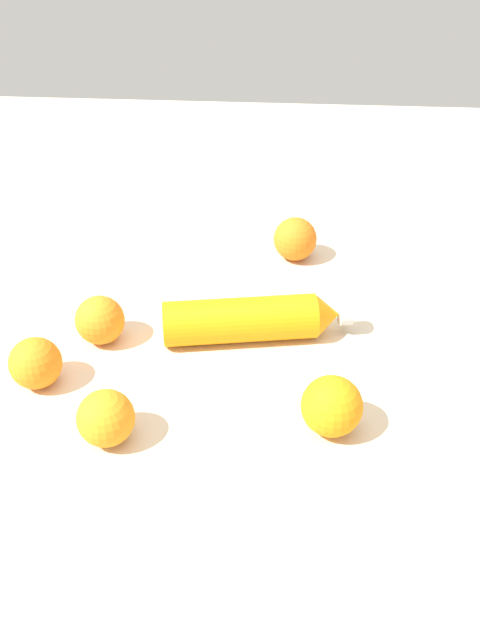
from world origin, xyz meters
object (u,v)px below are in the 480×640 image
orange_2 (106,418)px  orange_3 (332,406)px  orange_1 (295,239)px  water_bottle (254,319)px  orange_4 (36,363)px  orange_0 (100,320)px

orange_2 → orange_3: orange_3 is taller
orange_1 → orange_2: 0.55m
water_bottle → orange_3: bearing=-70.0°
orange_1 → orange_4: 0.54m
orange_1 → orange_2: bearing=-25.7°
water_bottle → orange_4: orange_4 is taller
orange_2 → orange_4: (-0.10, -0.13, -0.00)m
water_bottle → orange_4: 0.34m
water_bottle → orange_1: bearing=66.3°
orange_4 → orange_1: bearing=137.1°
water_bottle → orange_3: (0.20, 0.11, 0.01)m
orange_3 → orange_4: bearing=-98.0°
orange_3 → orange_1: bearing=-173.5°
water_bottle → orange_0: size_ratio=3.93×
water_bottle → orange_2: bearing=-137.0°
orange_0 → orange_3: size_ratio=0.94×
orange_1 → orange_3: (0.46, 0.05, -0.00)m
orange_0 → orange_4: (0.11, -0.07, -0.00)m
orange_0 → orange_2: orange_0 is taller
orange_0 → orange_4: orange_0 is taller
orange_3 → orange_4: orange_3 is taller
orange_0 → orange_1: (-0.29, 0.30, 0.00)m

